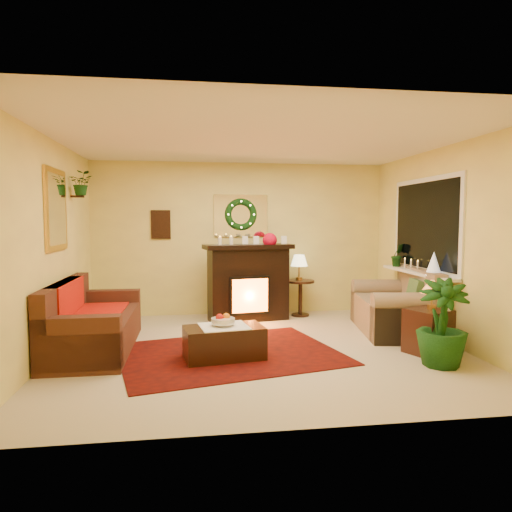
{
  "coord_description": "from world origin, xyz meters",
  "views": [
    {
      "loc": [
        -0.84,
        -5.59,
        1.62
      ],
      "look_at": [
        0.0,
        0.35,
        1.15
      ],
      "focal_mm": 32.0,
      "sensor_mm": 36.0,
      "label": 1
    }
  ],
  "objects": [
    {
      "name": "floor",
      "position": [
        0.0,
        0.0,
        0.0
      ],
      "size": [
        5.0,
        5.0,
        0.0
      ],
      "primitive_type": "plane",
      "color": "beige",
      "rests_on": "ground"
    },
    {
      "name": "ceiling",
      "position": [
        0.0,
        0.0,
        2.6
      ],
      "size": [
        5.0,
        5.0,
        0.0
      ],
      "primitive_type": "plane",
      "color": "white",
      "rests_on": "ground"
    },
    {
      "name": "wall_back",
      "position": [
        0.0,
        2.25,
        1.3
      ],
      "size": [
        5.0,
        5.0,
        0.0
      ],
      "primitive_type": "plane",
      "color": "#EFD88C",
      "rests_on": "ground"
    },
    {
      "name": "wall_front",
      "position": [
        0.0,
        -2.25,
        1.3
      ],
      "size": [
        5.0,
        5.0,
        0.0
      ],
      "primitive_type": "plane",
      "color": "#EFD88C",
      "rests_on": "ground"
    },
    {
      "name": "wall_left",
      "position": [
        -2.5,
        0.0,
        1.3
      ],
      "size": [
        4.5,
        4.5,
        0.0
      ],
      "primitive_type": "plane",
      "color": "#EFD88C",
      "rests_on": "ground"
    },
    {
      "name": "wall_right",
      "position": [
        2.5,
        0.0,
        1.3
      ],
      "size": [
        4.5,
        4.5,
        0.0
      ],
      "primitive_type": "plane",
      "color": "#EFD88C",
      "rests_on": "ground"
    },
    {
      "name": "area_rug",
      "position": [
        -0.4,
        -0.18,
        0.01
      ],
      "size": [
        2.93,
        2.45,
        0.01
      ],
      "primitive_type": "cube",
      "rotation": [
        0.0,
        0.0,
        0.23
      ],
      "color": "maroon",
      "rests_on": "floor"
    },
    {
      "name": "sofa",
      "position": [
        -2.04,
        0.25,
        0.43
      ],
      "size": [
        0.9,
        2.02,
        0.87
      ],
      "primitive_type": "cube",
      "rotation": [
        0.0,
        0.0,
        0.0
      ],
      "color": "brown",
      "rests_on": "floor"
    },
    {
      "name": "red_throw",
      "position": [
        -2.09,
        0.41,
        0.46
      ],
      "size": [
        0.73,
        1.19,
        0.02
      ],
      "primitive_type": "cube",
      "color": "#D40500",
      "rests_on": "sofa"
    },
    {
      "name": "fireplace",
      "position": [
        0.06,
        1.68,
        0.55
      ],
      "size": [
        1.32,
        0.61,
        1.16
      ],
      "primitive_type": "cube",
      "rotation": [
        0.0,
        0.0,
        0.17
      ],
      "color": "black",
      "rests_on": "floor"
    },
    {
      "name": "poinsettia",
      "position": [
        0.41,
        1.66,
        1.3
      ],
      "size": [
        0.23,
        0.23,
        0.23
      ],
      "primitive_type": "sphere",
      "color": "red",
      "rests_on": "fireplace"
    },
    {
      "name": "mantel_candle_a",
      "position": [
        -0.39,
        1.67,
        1.26
      ],
      "size": [
        0.06,
        0.06,
        0.19
      ],
      "primitive_type": "cylinder",
      "color": "white",
      "rests_on": "fireplace"
    },
    {
      "name": "mantel_candle_b",
      "position": [
        -0.21,
        1.68,
        1.26
      ],
      "size": [
        0.07,
        0.07,
        0.2
      ],
      "primitive_type": "cylinder",
      "color": "beige",
      "rests_on": "fireplace"
    },
    {
      "name": "mantel_mirror",
      "position": [
        0.0,
        2.23,
        1.7
      ],
      "size": [
        0.92,
        0.02,
        0.72
      ],
      "primitive_type": "cube",
      "color": "white",
      "rests_on": "wall_back"
    },
    {
      "name": "wreath",
      "position": [
        0.0,
        2.19,
        1.72
      ],
      "size": [
        0.55,
        0.11,
        0.55
      ],
      "primitive_type": "torus",
      "rotation": [
        1.57,
        0.0,
        0.0
      ],
      "color": "#194719",
      "rests_on": "wall_back"
    },
    {
      "name": "wall_art",
      "position": [
        -1.35,
        2.23,
        1.55
      ],
      "size": [
        0.32,
        0.03,
        0.48
      ],
      "primitive_type": "cube",
      "color": "#381E11",
      "rests_on": "wall_back"
    },
    {
      "name": "gold_mirror",
      "position": [
        -2.48,
        0.3,
        1.75
      ],
      "size": [
        0.03,
        0.84,
        1.0
      ],
      "primitive_type": "cube",
      "color": "gold",
      "rests_on": "wall_left"
    },
    {
      "name": "hanging_plant",
      "position": [
        -2.34,
        1.05,
        1.97
      ],
      "size": [
        0.33,
        0.28,
        0.36
      ],
      "primitive_type": "imported",
      "color": "#194719",
      "rests_on": "wall_left"
    },
    {
      "name": "loveseat",
      "position": [
        2.06,
        0.63,
        0.42
      ],
      "size": [
        1.16,
        1.73,
        0.93
      ],
      "primitive_type": "cube",
      "rotation": [
        0.0,
        0.0,
        -0.15
      ],
      "color": "#967F60",
      "rests_on": "floor"
    },
    {
      "name": "window_frame",
      "position": [
        2.48,
        0.55,
        1.55
      ],
      "size": [
        0.03,
        1.86,
        1.36
      ],
      "primitive_type": "cube",
      "color": "white",
      "rests_on": "wall_right"
    },
    {
      "name": "window_glass",
      "position": [
        2.47,
        0.55,
        1.55
      ],
      "size": [
        0.02,
        1.7,
        1.22
      ],
      "primitive_type": "cube",
      "color": "black",
      "rests_on": "wall_right"
    },
    {
      "name": "window_sill",
      "position": [
        2.38,
        0.55,
        0.87
      ],
      "size": [
        0.22,
        1.86,
        0.04
      ],
      "primitive_type": "cube",
      "color": "white",
      "rests_on": "wall_right"
    },
    {
      "name": "mini_tree",
      "position": [
        2.37,
        0.09,
        1.04
      ],
      "size": [
        0.22,
        0.22,
        0.32
      ],
      "primitive_type": "cone",
      "color": "white",
      "rests_on": "window_sill"
    },
    {
      "name": "sill_plant",
      "position": [
        2.39,
        1.21,
        1.08
      ],
      "size": [
        0.26,
        0.21,
        0.48
      ],
      "primitive_type": "imported",
      "color": "black",
      "rests_on": "window_sill"
    },
    {
      "name": "side_table_round",
      "position": [
        0.98,
        1.88,
        0.33
      ],
      "size": [
        0.58,
        0.58,
        0.61
      ],
      "primitive_type": "cylinder",
      "rotation": [
        0.0,
        0.0,
        0.29
      ],
      "color": "#351F17",
      "rests_on": "floor"
    },
    {
      "name": "lamp_cream",
      "position": [
        0.96,
        1.91,
        0.88
      ],
      "size": [
        0.28,
        0.28,
        0.44
      ],
      "primitive_type": "cone",
      "color": "#FFF1B1",
      "rests_on": "side_table_round"
    },
    {
      "name": "end_table_square",
      "position": [
        2.0,
        -0.49,
        0.27
      ],
      "size": [
        0.59,
        0.59,
        0.54
      ],
      "primitive_type": "cube",
      "rotation": [
        0.0,
        0.0,
        0.42
      ],
      "color": "#3A2214",
      "rests_on": "floor"
    },
    {
      "name": "lamp_tiffany",
      "position": [
        2.03,
        -0.48,
        0.74
      ],
      "size": [
        0.28,
        0.28,
        0.4
      ],
      "primitive_type": "cone",
      "color": "orange",
      "rests_on": "end_table_square"
    },
    {
      "name": "coffee_table",
      "position": [
        -0.48,
        -0.36,
        0.21
      ],
      "size": [
        0.98,
        0.64,
        0.38
      ],
      "primitive_type": "cube",
      "rotation": [
        0.0,
        0.0,
        0.16
      ],
      "color": "#3A140D",
      "rests_on": "floor"
    },
    {
      "name": "fruit_bowl",
      "position": [
        -0.49,
        -0.34,
        0.45
      ],
      "size": [
        0.28,
        0.28,
        0.06
      ],
      "primitive_type": "cylinder",
      "color": "white",
      "rests_on": "coffee_table"
    },
    {
      "name": "floor_palm",
      "position": [
        1.9,
        -0.95,
        0.45
      ],
      "size": [
        2.05,
        2.05,
        2.92
      ],
      "primitive_type": "imported",
      "rotation": [
        0.0,
        0.0,
        -0.3
      ],
      "color": "#1A4412",
      "rests_on": "floor"
    }
  ]
}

